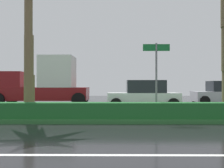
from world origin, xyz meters
TOP-DOWN VIEW (x-y plane):
  - ground_plane at (0.00, 9.00)m, footprint 90.00×42.00m
  - near_lane_divider_stripe at (0.00, 2.00)m, footprint 81.00×0.14m
  - median_strip at (0.00, 8.00)m, footprint 85.50×4.00m
  - median_hedge at (0.00, 6.60)m, footprint 76.50×0.70m
  - street_name_sign at (1.10, 7.15)m, footprint 1.10×0.08m
  - box_truck_lead at (-5.62, 14.71)m, footprint 6.40×2.64m
  - car_in_traffic_second at (1.19, 12.17)m, footprint 4.30×2.02m
  - car_in_traffic_third at (7.36, 15.12)m, footprint 4.30×2.02m

SIDE VIEW (x-z plane):
  - ground_plane at x=0.00m, z-range -0.10..0.00m
  - near_lane_divider_stripe at x=0.00m, z-range 0.00..0.01m
  - median_strip at x=0.00m, z-range 0.00..0.15m
  - median_hedge at x=0.00m, z-range 0.15..0.75m
  - car_in_traffic_second at x=1.19m, z-range -0.03..1.69m
  - car_in_traffic_third at x=7.36m, z-range -0.03..1.69m
  - box_truck_lead at x=-5.62m, z-range -0.18..3.28m
  - street_name_sign at x=1.10m, z-range 0.58..3.58m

